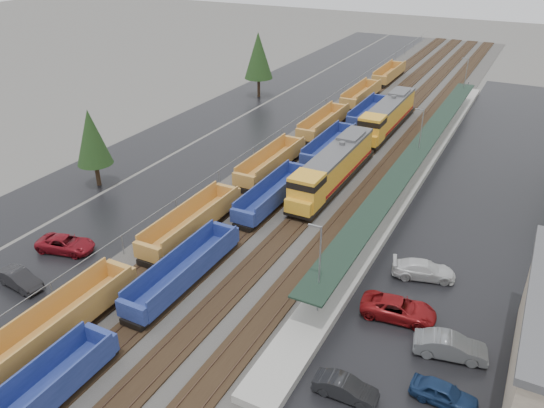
# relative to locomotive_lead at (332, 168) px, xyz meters

# --- Properties ---
(ballast_strip) EXTENTS (20.00, 160.00, 0.08)m
(ballast_strip) POSITION_rel_locomotive_lead_xyz_m (-2.00, 18.39, -2.38)
(ballast_strip) COLOR #302D2B
(ballast_strip) RESTS_ON ground
(trackbed) EXTENTS (14.60, 160.00, 0.22)m
(trackbed) POSITION_rel_locomotive_lead_xyz_m (-2.00, 18.39, -2.26)
(trackbed) COLOR black
(trackbed) RESTS_ON ground
(west_parking_lot) EXTENTS (10.00, 160.00, 0.02)m
(west_parking_lot) POSITION_rel_locomotive_lead_xyz_m (-17.00, 18.39, -2.41)
(west_parking_lot) COLOR black
(west_parking_lot) RESTS_ON ground
(west_road) EXTENTS (9.00, 160.00, 0.02)m
(west_road) POSITION_rel_locomotive_lead_xyz_m (-27.00, 18.39, -2.41)
(west_road) COLOR black
(west_road) RESTS_ON ground
(east_commuter_lot) EXTENTS (16.00, 100.00, 0.02)m
(east_commuter_lot) POSITION_rel_locomotive_lead_xyz_m (17.00, 8.39, -2.41)
(east_commuter_lot) COLOR black
(east_commuter_lot) RESTS_ON ground
(station_platform) EXTENTS (3.00, 80.00, 8.00)m
(station_platform) POSITION_rel_locomotive_lead_xyz_m (7.50, 8.40, -1.69)
(station_platform) COLOR #9E9B93
(station_platform) RESTS_ON ground
(chainlink_fence) EXTENTS (0.08, 160.04, 2.02)m
(chainlink_fence) POSITION_rel_locomotive_lead_xyz_m (-11.50, 16.83, -0.81)
(chainlink_fence) COLOR gray
(chainlink_fence) RESTS_ON ground
(tree_west_near) EXTENTS (3.96, 3.96, 9.00)m
(tree_west_near) POSITION_rel_locomotive_lead_xyz_m (-24.00, -11.61, 3.40)
(tree_west_near) COLOR #332316
(tree_west_near) RESTS_ON ground
(tree_west_far) EXTENTS (4.84, 4.84, 11.00)m
(tree_west_far) POSITION_rel_locomotive_lead_xyz_m (-25.00, 28.39, 4.71)
(tree_west_far) COLOR #332316
(tree_west_far) RESTS_ON ground
(locomotive_lead) EXTENTS (3.04, 20.06, 4.54)m
(locomotive_lead) POSITION_rel_locomotive_lead_xyz_m (0.00, 0.00, 0.00)
(locomotive_lead) COLOR black
(locomotive_lead) RESTS_ON ground
(locomotive_trail) EXTENTS (3.04, 20.06, 4.54)m
(locomotive_trail) POSITION_rel_locomotive_lead_xyz_m (0.00, 21.00, 0.00)
(locomotive_trail) COLOR black
(locomotive_trail) RESTS_ON ground
(well_string_yellow) EXTENTS (2.83, 111.98, 2.51)m
(well_string_yellow) POSITION_rel_locomotive_lead_xyz_m (-8.00, 0.60, -1.20)
(well_string_yellow) COLOR #C08935
(well_string_yellow) RESTS_ON ground
(well_string_blue) EXTENTS (2.65, 93.21, 2.35)m
(well_string_blue) POSITION_rel_locomotive_lead_xyz_m (-4.00, -14.60, -1.25)
(well_string_blue) COLOR navy
(well_string_blue) RESTS_ON ground
(parked_car_west_b) EXTENTS (1.95, 4.58, 1.47)m
(parked_car_west_b) POSITION_rel_locomotive_lead_xyz_m (-15.72, -29.26, -1.69)
(parked_car_west_b) COLOR black
(parked_car_west_b) RESTS_ON ground
(parked_car_west_c) EXTENTS (3.64, 5.71, 1.47)m
(parked_car_west_c) POSITION_rel_locomotive_lead_xyz_m (-16.55, -23.54, -1.69)
(parked_car_west_c) COLOR maroon
(parked_car_west_c) RESTS_ON ground
(parked_car_east_a) EXTENTS (1.57, 4.17, 1.36)m
(parked_car_east_a) POSITION_rel_locomotive_lead_xyz_m (12.06, -27.80, -1.74)
(parked_car_east_a) COLOR black
(parked_car_east_a) RESTS_ON ground
(parked_car_east_b) EXTENTS (3.23, 5.91, 1.57)m
(parked_car_east_b) POSITION_rel_locomotive_lead_xyz_m (12.89, -18.71, -1.63)
(parked_car_east_b) COLOR maroon
(parked_car_east_b) RESTS_ON ground
(parked_car_east_c) EXTENTS (3.48, 5.61, 1.52)m
(parked_car_east_c) POSITION_rel_locomotive_lead_xyz_m (13.37, -12.63, -1.66)
(parked_car_east_c) COLOR silver
(parked_car_east_c) RESTS_ON ground
(parked_car_east_d) EXTENTS (1.89, 4.23, 1.41)m
(parked_car_east_d) POSITION_rel_locomotive_lead_xyz_m (17.64, -25.42, -1.71)
(parked_car_east_d) COLOR navy
(parked_car_east_d) RESTS_ON ground
(parked_car_east_e) EXTENTS (2.68, 5.20, 1.63)m
(parked_car_east_e) POSITION_rel_locomotive_lead_xyz_m (17.18, -21.10, -1.60)
(parked_car_east_e) COLOR slate
(parked_car_east_e) RESTS_ON ground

